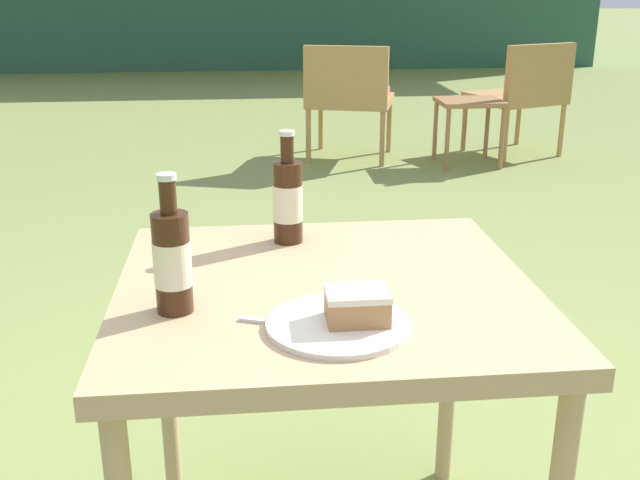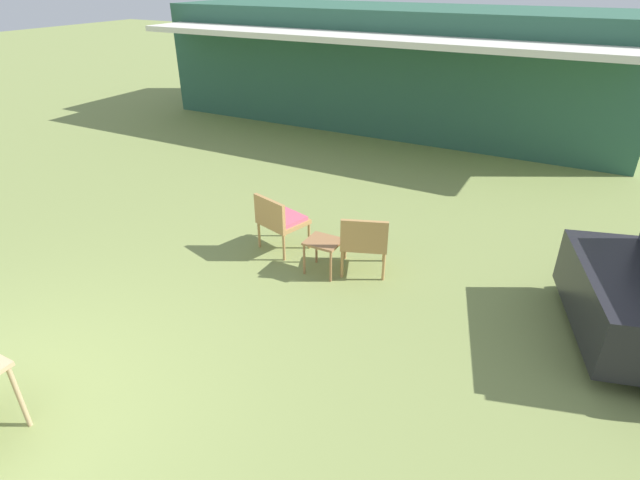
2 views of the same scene
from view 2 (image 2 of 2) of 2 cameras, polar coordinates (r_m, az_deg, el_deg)
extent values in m
cube|color=#2D5B47|center=(13.03, 8.35, 19.06)|extent=(10.95, 3.22, 2.67)
cube|color=silver|center=(10.89, 4.23, 22.02)|extent=(10.40, 1.20, 0.12)
cylinder|color=black|center=(6.82, 31.75, -3.13)|extent=(0.64, 0.36, 0.61)
cylinder|color=#B2844C|center=(6.83, -1.26, 0.47)|extent=(0.04, 0.04, 0.38)
cylinder|color=#B2844C|center=(7.17, -4.12, 1.82)|extent=(0.04, 0.04, 0.38)
cylinder|color=#B2844C|center=(6.56, -4.15, -0.87)|extent=(0.04, 0.04, 0.38)
cylinder|color=#B2844C|center=(6.91, -6.97, 0.60)|extent=(0.04, 0.04, 0.38)
cube|color=#B2844C|center=(6.76, -4.20, 2.17)|extent=(0.69, 0.66, 0.06)
cube|color=#B2844C|center=(6.53, -5.79, 3.19)|extent=(0.56, 0.21, 0.36)
cube|color=#CC5670|center=(6.74, -4.21, 2.59)|extent=(0.62, 0.57, 0.05)
cylinder|color=#B2844C|center=(6.57, 7.35, -0.97)|extent=(0.04, 0.04, 0.38)
cylinder|color=#B2844C|center=(6.58, 2.90, -0.69)|extent=(0.04, 0.04, 0.38)
cylinder|color=#B2844C|center=(6.17, 7.28, -3.05)|extent=(0.04, 0.04, 0.38)
cylinder|color=#B2844C|center=(6.19, 2.54, -2.75)|extent=(0.04, 0.04, 0.38)
cube|color=#B2844C|center=(6.27, 5.10, -0.10)|extent=(0.71, 0.68, 0.06)
cube|color=#B2844C|center=(5.96, 5.07, 0.62)|extent=(0.55, 0.25, 0.36)
cube|color=#996B42|center=(6.17, 0.39, -0.19)|extent=(0.42, 0.37, 0.03)
cylinder|color=#996B42|center=(6.24, -1.82, -2.23)|extent=(0.03, 0.03, 0.42)
cylinder|color=#996B42|center=(6.09, 1.23, -3.07)|extent=(0.03, 0.03, 0.42)
cylinder|color=#996B42|center=(6.48, -0.41, -0.96)|extent=(0.03, 0.03, 0.42)
cylinder|color=#996B42|center=(6.33, 2.55, -1.74)|extent=(0.03, 0.03, 0.42)
cylinder|color=tan|center=(4.92, -31.13, -15.10)|extent=(0.04, 0.04, 0.65)
camera|label=1|loc=(4.59, -54.34, -13.18)|focal=42.00mm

